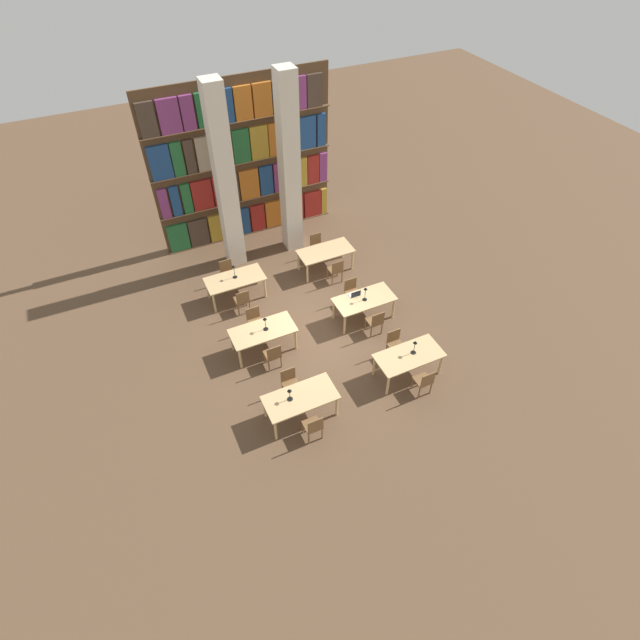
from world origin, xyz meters
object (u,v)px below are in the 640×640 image
chair_6 (375,321)px  chair_11 (317,246)px  chair_5 (255,321)px  desk_lamp_2 (265,321)px  pillar_center (289,167)px  chair_4 (273,355)px  desk_lamp_3 (365,292)px  desk_lamp_1 (415,345)px  laptop (355,295)px  reading_table_1 (409,357)px  reading_table_5 (326,253)px  chair_7 (352,291)px  desk_lamp_4 (234,269)px  chair_8 (242,300)px  chair_2 (424,381)px  reading_table_3 (364,301)px  chair_9 (228,272)px  pillar_left (225,182)px  desk_lamp_0 (290,393)px  chair_10 (336,270)px  chair_0 (314,426)px  reading_table_4 (235,281)px  reading_table_2 (263,332)px  chair_3 (395,343)px

chair_6 → chair_11: 4.05m
chair_5 → chair_11: (3.17, 2.53, 0.00)m
desk_lamp_2 → pillar_center: bearing=58.8°
chair_4 → chair_6: bearing=-1.3°
pillar_center → desk_lamp_3: pillar_center is taller
chair_6 → desk_lamp_1: bearing=-84.5°
laptop → chair_11: laptop is taller
reading_table_1 → reading_table_5: (-0.03, 5.04, 0.00)m
reading_table_5 → chair_4: bearing=-134.0°
chair_7 → desk_lamp_3: bearing=90.1°
desk_lamp_3 → desk_lamp_4: 4.07m
chair_4 → chair_6: size_ratio=1.00×
chair_6 → desk_lamp_4: 4.58m
chair_8 → chair_11: same height
chair_2 → chair_4: (-3.22, 2.51, 0.00)m
chair_5 → reading_table_3: size_ratio=0.50×
chair_8 → chair_7: bearing=-18.4°
chair_2 → chair_9: 7.19m
pillar_left → chair_5: (-0.58, -3.57, -2.51)m
chair_8 → desk_lamp_4: (0.07, 0.77, 0.60)m
desk_lamp_4 → reading_table_5: (3.12, 0.03, -0.41)m
chair_9 → desk_lamp_0: bearing=88.2°
pillar_center → desk_lamp_4: bearing=-146.1°
chair_4 → chair_7: (3.15, 1.38, 0.00)m
chair_9 → desk_lamp_3: bearing=134.2°
chair_4 → chair_10: bearing=38.6°
chair_5 → reading_table_3: chair_5 is taller
chair_0 → chair_11: 7.23m
reading_table_3 → chair_8: (-3.21, 1.79, -0.19)m
desk_lamp_2 → reading_table_5: bearing=39.7°
pillar_left → desk_lamp_0: (-0.80, -6.78, -1.97)m
laptop → desk_lamp_4: 3.76m
pillar_center → reading_table_4: size_ratio=3.32×
chair_0 → desk_lamp_4: size_ratio=1.90×
desk_lamp_1 → reading_table_2: bearing=143.2°
pillar_center → reading_table_5: pillar_center is taller
reading_table_1 → chair_11: (-0.01, 5.77, -0.19)m
reading_table_1 → chair_9: (-3.22, 5.68, -0.19)m
laptop → reading_table_4: bearing=-37.3°
chair_2 → desk_lamp_3: bearing=91.1°
reading_table_1 → pillar_left: bearing=110.9°
chair_7 → chair_9: (-3.20, 2.52, 0.00)m
chair_4 → laptop: 3.12m
chair_2 → desk_lamp_3: size_ratio=1.90×
chair_6 → chair_9: 5.10m
chair_3 → chair_6: bearing=-86.4°
desk_lamp_1 → chair_7: desk_lamp_1 is taller
pillar_center → desk_lamp_0: 7.64m
reading_table_1 → chair_2: size_ratio=2.02×
reading_table_5 → chair_10: chair_10 is taller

